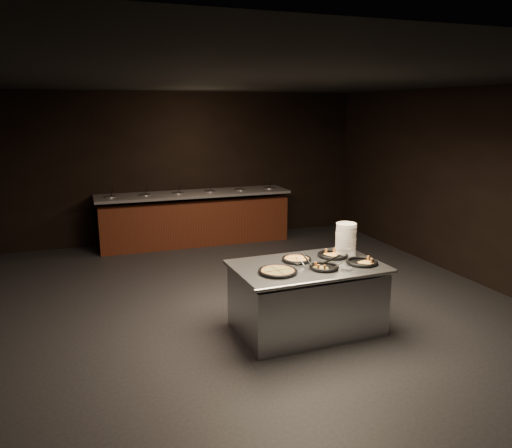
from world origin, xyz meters
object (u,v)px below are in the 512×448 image
Objects in this scene: plate_stack at (346,239)px; pan_cheese_whole at (297,259)px; pan_veggie_whole at (278,271)px; serving_counter at (307,299)px.

plate_stack is 1.09× the size of pan_cheese_whole.
pan_cheese_whole is (0.38, 0.34, -0.00)m from pan_veggie_whole.
pan_veggie_whole is at bearing -159.30° from plate_stack.
plate_stack is 0.71m from pan_cheese_whole.
pan_cheese_whole is at bearing -175.14° from plate_stack.
pan_cheese_whole is (-0.69, -0.06, -0.17)m from plate_stack.
plate_stack is at bearing 18.79° from serving_counter.
pan_veggie_whole is (-0.44, -0.16, 0.44)m from serving_counter.
pan_veggie_whole is at bearing -161.58° from serving_counter.
pan_veggie_whole reaches higher than serving_counter.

